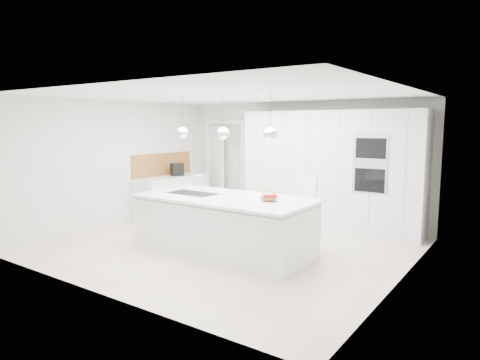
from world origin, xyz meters
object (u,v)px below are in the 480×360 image
Objects in this scene: espresso_machine at (177,169)px; bar_stool_right at (302,214)px; fruit_bowl at (269,199)px; island_base at (224,226)px; bar_stool_left at (278,216)px.

bar_stool_right reaches higher than espresso_machine.
espresso_machine is (-3.30, 1.51, 0.11)m from fruit_bowl.
bar_stool_left is at bearing 60.30° from island_base.
fruit_bowl is 0.98× the size of espresso_machine.
bar_stool_left is at bearing 5.69° from espresso_machine.
bar_stool_left is 0.47m from bar_stool_right.
bar_stool_right is at bearing 75.87° from fruit_bowl.
espresso_machine is at bearing 176.66° from bar_stool_right.
fruit_bowl is at bearing -94.76° from bar_stool_right.
bar_stool_left is 0.83× the size of bar_stool_right.
bar_stool_right reaches higher than island_base.
bar_stool_right is at bearing 6.97° from bar_stool_left.
island_base is 0.93m from fruit_bowl.
fruit_bowl is 0.90m from bar_stool_left.
island_base is 10.03× the size of fruit_bowl.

